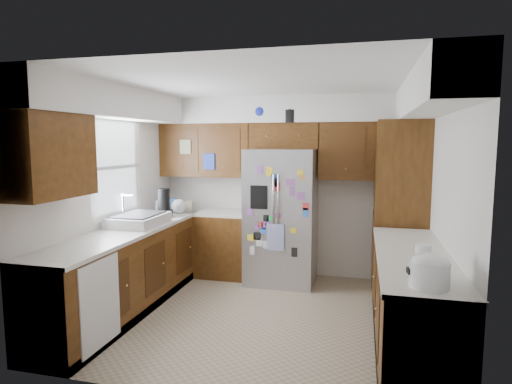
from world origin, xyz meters
TOP-DOWN VIEW (x-y plane):
  - floor at (0.00, 0.00)m, footprint 3.60×3.60m
  - room_shell at (-0.11, 0.36)m, footprint 3.64×3.24m
  - left_counter_run at (-1.36, 0.03)m, footprint 1.36×3.20m
  - right_counter_run at (1.50, -0.47)m, footprint 0.63×2.25m
  - pantry at (1.50, 1.15)m, footprint 0.60×0.90m
  - fridge at (-0.00, 1.20)m, footprint 0.90×0.79m
  - bridge_cabinet at (0.00, 1.43)m, footprint 0.96×0.34m
  - fridge_top_items at (-0.12, 1.35)m, footprint 0.70×0.29m
  - sink_assembly at (-1.50, 0.10)m, footprint 0.52×0.70m
  - left_counter_clutter at (-1.45, 0.84)m, footprint 0.36×0.91m
  - rice_cooker at (1.50, -1.38)m, footprint 0.27×0.26m
  - paper_towel at (1.48, -1.18)m, footprint 0.11×0.11m

SIDE VIEW (x-z plane):
  - floor at x=0.00m, z-range 0.00..0.00m
  - right_counter_run at x=1.50m, z-range -0.04..0.88m
  - left_counter_run at x=-1.36m, z-range -0.03..0.89m
  - fridge at x=0.00m, z-range 0.00..1.80m
  - sink_assembly at x=-1.50m, z-range 0.80..1.17m
  - rice_cooker at x=1.50m, z-range 0.92..1.16m
  - paper_towel at x=1.48m, z-range 0.92..1.16m
  - left_counter_clutter at x=-1.45m, z-range 0.86..1.24m
  - pantry at x=1.50m, z-range 0.00..2.15m
  - room_shell at x=-0.11m, z-range 0.56..3.08m
  - bridge_cabinet at x=0.00m, z-range 1.80..2.15m
  - fridge_top_items at x=-0.12m, z-range 2.13..2.43m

